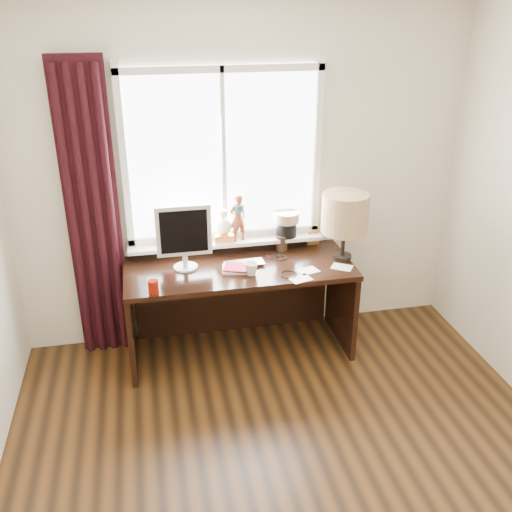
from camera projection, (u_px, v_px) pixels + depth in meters
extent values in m
cube|color=beige|center=(243.00, 180.00, 4.37)|extent=(3.50, 0.00, 2.60)
imported|color=silver|center=(245.00, 264.00, 4.27)|extent=(0.31, 0.21, 0.02)
imported|color=white|center=(251.00, 268.00, 4.11)|extent=(0.14, 0.14, 0.10)
cylinder|color=#720E01|center=(153.00, 287.00, 3.85)|extent=(0.07, 0.07, 0.10)
cube|color=white|center=(223.00, 156.00, 4.25)|extent=(1.40, 0.02, 1.30)
cube|color=silver|center=(225.00, 235.00, 4.49)|extent=(1.50, 0.05, 0.05)
cube|color=silver|center=(221.00, 69.00, 3.97)|extent=(1.50, 0.05, 0.05)
cube|color=silver|center=(124.00, 162.00, 4.09)|extent=(0.05, 0.05, 1.40)
cube|color=silver|center=(317.00, 152.00, 4.36)|extent=(0.05, 0.05, 1.40)
cube|color=silver|center=(224.00, 157.00, 4.23)|extent=(0.03, 0.05, 1.30)
cube|color=silver|center=(227.00, 242.00, 4.46)|extent=(1.52, 0.18, 0.03)
cylinder|color=#5B0C0B|center=(166.00, 232.00, 4.31)|extent=(0.12, 0.12, 0.22)
cube|color=gold|center=(224.00, 237.00, 4.43)|extent=(0.15, 0.12, 0.06)
sphere|color=beige|center=(224.00, 226.00, 4.39)|extent=(0.13, 0.13, 0.13)
sphere|color=beige|center=(223.00, 214.00, 4.35)|extent=(0.07, 0.07, 0.07)
imported|color=brown|center=(238.00, 217.00, 4.38)|extent=(0.16, 0.12, 0.38)
cylinder|color=#1E4C51|center=(239.00, 208.00, 4.33)|extent=(0.10, 0.10, 0.05)
cylinder|color=black|center=(286.00, 229.00, 4.51)|extent=(0.16, 0.16, 0.12)
cylinder|color=#8C6B4C|center=(287.00, 217.00, 4.46)|extent=(0.20, 0.20, 0.08)
cube|color=black|center=(93.00, 215.00, 4.17)|extent=(0.38, 0.05, 2.25)
cylinder|color=black|center=(73.00, 222.00, 4.12)|extent=(0.06, 0.06, 2.20)
cylinder|color=black|center=(86.00, 221.00, 4.14)|extent=(0.06, 0.06, 2.20)
cylinder|color=black|center=(99.00, 220.00, 4.16)|extent=(0.06, 0.06, 2.20)
cylinder|color=black|center=(112.00, 219.00, 4.17)|extent=(0.06, 0.06, 2.20)
cube|color=black|center=(239.00, 269.00, 4.26)|extent=(1.70, 0.70, 0.04)
cube|color=black|center=(131.00, 323.00, 4.27)|extent=(0.04, 0.64, 0.71)
cube|color=black|center=(342.00, 301.00, 4.57)|extent=(0.04, 0.64, 0.71)
cube|color=black|center=(233.00, 292.00, 4.72)|extent=(1.60, 0.03, 0.71)
cylinder|color=beige|center=(186.00, 267.00, 4.22)|extent=(0.18, 0.18, 0.01)
cylinder|color=beige|center=(185.00, 260.00, 4.20)|extent=(0.04, 0.04, 0.10)
cube|color=beige|center=(184.00, 231.00, 4.10)|extent=(0.40, 0.04, 0.38)
cube|color=black|center=(184.00, 232.00, 4.08)|extent=(0.34, 0.01, 0.32)
cube|color=beige|center=(237.00, 269.00, 4.19)|extent=(0.24, 0.19, 0.02)
cube|color=maroon|center=(239.00, 268.00, 4.18)|extent=(0.25, 0.21, 0.01)
cylinder|color=black|center=(282.00, 243.00, 4.51)|extent=(0.09, 0.09, 0.12)
cylinder|color=black|center=(280.00, 237.00, 4.49)|extent=(0.01, 0.01, 0.22)
cylinder|color=black|center=(283.00, 239.00, 4.49)|extent=(0.01, 0.01, 0.19)
cylinder|color=black|center=(281.00, 234.00, 4.49)|extent=(0.01, 0.01, 0.25)
cylinder|color=black|center=(284.00, 239.00, 4.51)|extent=(0.01, 0.01, 0.17)
cube|color=gold|center=(313.00, 237.00, 4.60)|extent=(0.10, 0.03, 0.13)
cube|color=#996633|center=(314.00, 238.00, 4.59)|extent=(0.08, 0.02, 0.10)
cylinder|color=black|center=(342.00, 256.00, 4.38)|extent=(0.14, 0.14, 0.03)
cylinder|color=black|center=(343.00, 241.00, 4.33)|extent=(0.03, 0.03, 0.22)
cylinder|color=tan|center=(345.00, 213.00, 4.23)|extent=(0.35, 0.35, 0.30)
cube|color=white|center=(308.00, 271.00, 4.18)|extent=(0.18, 0.15, 0.00)
cube|color=white|center=(342.00, 267.00, 4.24)|extent=(0.19, 0.17, 0.00)
cube|color=white|center=(301.00, 279.00, 4.06)|extent=(0.17, 0.15, 0.00)
torus|color=black|center=(289.00, 274.00, 4.12)|extent=(0.16, 0.16, 0.01)
torus|color=black|center=(273.00, 256.00, 4.41)|extent=(0.12, 0.12, 0.01)
torus|color=black|center=(280.00, 258.00, 4.38)|extent=(0.13, 0.13, 0.01)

